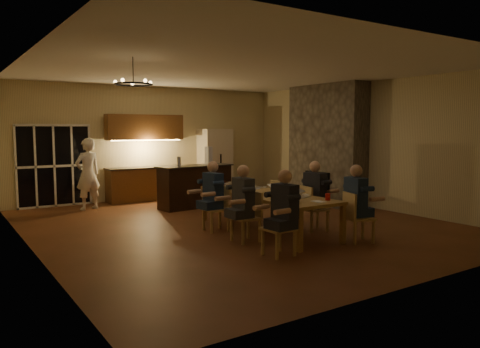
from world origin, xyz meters
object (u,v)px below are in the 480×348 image
refrigerator (215,162)px  chair_left_near (279,228)px  person_left_mid (243,204)px  standing_person (88,174)px  person_left_far (213,196)px  dining_table (266,212)px  chair_left_far (216,209)px  mug_back (227,187)px  redcup_near (328,197)px  plate_near (302,195)px  plate_far (261,187)px  bar_blender (209,155)px  laptop_d (279,187)px  can_right (272,187)px  can_silver (292,194)px  chair_left_mid (246,217)px  chair_right_far (284,201)px  bar_island (195,186)px  person_right_near (355,203)px  chair_right_near (359,217)px  laptop_e (226,183)px  chair_right_mid (315,208)px  can_cola (224,184)px  person_right_mid (314,196)px  laptop_a (289,195)px  laptop_b (302,191)px  plate_left (280,200)px  laptop_f (245,181)px  mug_mid (254,187)px  mug_front (278,194)px  chandelier (133,84)px  redcup_far (235,183)px  bar_bottle (179,162)px  laptop_c (252,188)px

refrigerator → chair_left_near: (-2.67, -6.56, -0.55)m
person_left_mid → standing_person: bearing=-164.0°
person_left_mid → person_left_far: same height
dining_table → chair_left_far: size_ratio=3.72×
mug_back → redcup_near: redcup_near is taller
redcup_near → plate_near: bearing=88.0°
plate_far → bar_blender: size_ratio=0.55×
laptop_d → can_right: bearing=76.2°
can_silver → chair_left_mid: bearing=170.9°
chair_right_far → person_left_mid: person_left_mid is taller
bar_island → chair_left_mid: 3.88m
chair_left_mid → person_right_near: person_right_near is taller
chair_right_near → laptop_e: 3.01m
chair_left_mid → chair_right_mid: same height
laptop_d → can_cola: bearing=108.4°
person_right_mid → laptop_a: 1.30m
laptop_b → plate_far: (0.18, 1.54, -0.10)m
plate_left → laptop_f: bearing=73.3°
mug_mid → can_silver: can_silver is taller
person_right_near → can_right: bearing=23.9°
can_silver → person_right_mid: bearing=14.3°
chair_left_far → plate_far: 1.32m
mug_front → can_silver: 0.26m
chair_left_near → laptop_a: laptop_a is taller
chair_left_far → chair_left_near: bearing=1.7°
chandelier → mug_back: (2.21, 0.60, -1.95)m
laptop_a → redcup_far: (0.45, 2.44, -0.05)m
can_silver → bar_blender: size_ratio=0.26×
bar_island → bar_bottle: 0.83m
laptop_b → can_right: bearing=62.3°
redcup_far → bar_bottle: bearing=106.1°
chandelier → can_silver: 3.43m
bar_island → mug_back: bearing=-107.8°
laptop_c → redcup_far: laptop_c is taller
chandelier → bar_blender: bearing=44.3°
laptop_a → mug_mid: bearing=-94.2°
plate_near → can_cola: bearing=105.9°
person_right_near → mug_mid: person_right_near is taller
person_right_near → plate_far: person_right_near is taller
person_left_mid → plate_far: 1.83m
chair_left_near → laptop_b: bearing=122.4°
mug_back → redcup_far: bearing=44.7°
laptop_d → plate_far: size_ratio=1.25×
laptop_d → mug_front: (-0.36, -0.40, -0.06)m
redcup_far → plate_far: (0.27, -0.60, -0.05)m
bar_island → mug_mid: bar_island is taller
person_right_near → laptop_d: size_ratio=4.31×
laptop_a → laptop_e: bearing=-81.5°
can_cola → can_right: same height
can_silver → mug_back: bearing=107.2°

